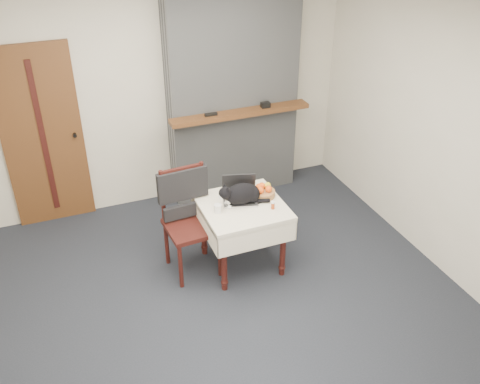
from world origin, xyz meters
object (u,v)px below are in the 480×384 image
Objects in this scene: side_table at (242,215)px; cream_jar at (218,208)px; fruit_basket at (264,192)px; chair at (187,206)px; laptop at (240,194)px; pill_bottle at (273,205)px; cat at (242,194)px; door at (43,138)px.

cream_jar is (-0.26, -0.03, 0.15)m from side_table.
fruit_basket is 0.21× the size of chair.
cream_jar is 0.34m from chair.
laptop is 0.52m from chair.
pill_bottle is 0.07× the size of chair.
pill_bottle is at bearing -34.42° from laptop.
side_table is at bearing 144.82° from pill_bottle.
cat is 0.47× the size of chair.
side_table is 0.73× the size of chair.
cream_jar is at bearing -169.86° from cat.
fruit_basket is at bearing 16.14° from side_table.
cat is 0.54m from chair.
laptop is at bearing -41.27° from door.
chair is at bearing -174.96° from laptop.
laptop reaches higher than pill_bottle.
fruit_basket is at bearing 11.89° from cream_jar.
fruit_basket reaches higher than side_table.
laptop is at bearing -14.99° from chair.
cream_jar is (1.38, -1.59, -0.26)m from door.
fruit_basket is (0.01, 0.24, 0.01)m from pill_bottle.
pill_bottle is at bearing -42.57° from door.
cream_jar is (-0.27, -0.06, -0.06)m from cat.
chair is (-0.73, 0.37, -0.06)m from pill_bottle.
fruit_basket is at bearing 87.47° from pill_bottle.
cream_jar is 0.52m from pill_bottle.
chair is (-0.50, 0.10, -0.08)m from laptop.
chair is (-0.74, 0.13, -0.07)m from fruit_basket.
fruit_basket is 0.75m from chair.
chair reaches higher than pill_bottle.
door is at bearing 154.92° from laptop.
pill_bottle is at bearing -31.04° from chair.
chair reaches higher than laptop.
laptop is at bearing 171.92° from fruit_basket.
pill_bottle is at bearing -35.18° from side_table.
pill_bottle is 0.24m from fruit_basket.
pill_bottle is (0.50, -0.13, 0.00)m from cream_jar.
chair reaches higher than side_table.
cream_jar reaches higher than side_table.
laptop is at bearing 27.36° from cream_jar.
side_table is 0.22m from cat.
fruit_basket is (0.51, 0.11, 0.01)m from cream_jar.
cat is 0.28m from cream_jar.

